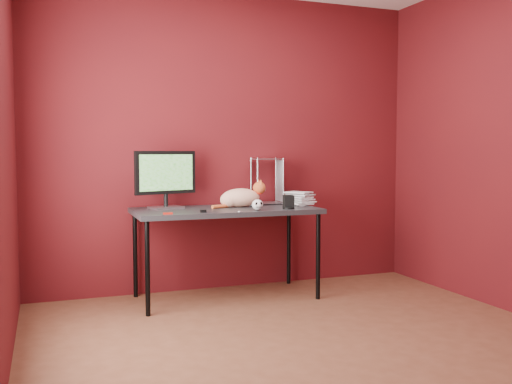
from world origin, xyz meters
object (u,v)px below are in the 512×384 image
object	(u,v)px
desk	(226,214)
cat	(241,197)
speaker	(289,202)
monitor	(166,177)
skull_mug	(258,205)
book_stack	(293,130)

from	to	relation	value
desk	cat	distance (m)	0.21
desk	speaker	size ratio (longest dim) A/B	13.30
monitor	skull_mug	world-z (taller)	monitor
desk	cat	bearing A→B (deg)	23.91
monitor	book_stack	size ratio (longest dim) A/B	0.41
desk	speaker	bearing A→B (deg)	-25.79
desk	monitor	size ratio (longest dim) A/B	2.84
monitor	desk	bearing A→B (deg)	-33.58
desk	book_stack	bearing A→B (deg)	4.89
cat	book_stack	world-z (taller)	book_stack
monitor	skull_mug	distance (m)	0.79
monitor	speaker	xyz separation A→B (m)	(0.94, -0.36, -0.21)
book_stack	speaker	bearing A→B (deg)	-120.50
desk	monitor	world-z (taller)	monitor
monitor	skull_mug	bearing A→B (deg)	-48.19
monitor	book_stack	bearing A→B (deg)	-21.96
monitor	cat	size ratio (longest dim) A/B	1.07
cat	speaker	distance (m)	0.43
monitor	speaker	size ratio (longest dim) A/B	4.69
skull_mug	desk	bearing A→B (deg)	131.32
cat	speaker	size ratio (longest dim) A/B	4.40
desk	speaker	xyz separation A→B (m)	(0.47, -0.23, 0.10)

